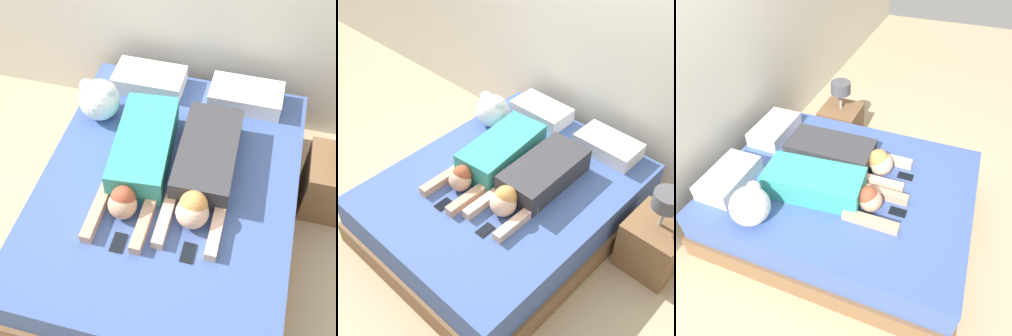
% 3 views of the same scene
% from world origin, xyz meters
% --- Properties ---
extents(ground_plane, '(12.00, 12.00, 0.00)m').
position_xyz_m(ground_plane, '(0.00, 0.00, 0.00)').
color(ground_plane, tan).
extents(wall_back, '(12.00, 0.06, 2.60)m').
position_xyz_m(wall_back, '(0.00, 1.24, 1.30)').
color(wall_back, silver).
rests_on(wall_back, ground_plane).
extents(bed, '(1.72, 2.18, 0.48)m').
position_xyz_m(bed, '(0.00, 0.00, 0.24)').
color(bed, brown).
rests_on(bed, ground_plane).
extents(pillow_head_left, '(0.53, 0.31, 0.14)m').
position_xyz_m(pillow_head_left, '(-0.37, 0.88, 0.55)').
color(pillow_head_left, white).
rests_on(pillow_head_left, bed).
extents(pillow_head_right, '(0.53, 0.31, 0.14)m').
position_xyz_m(pillow_head_right, '(0.37, 0.88, 0.55)').
color(pillow_head_right, white).
rests_on(pillow_head_right, bed).
extents(person_left, '(0.43, 1.14, 0.22)m').
position_xyz_m(person_left, '(-0.21, 0.08, 0.59)').
color(person_left, teal).
rests_on(person_left, bed).
extents(person_right, '(0.39, 1.09, 0.23)m').
position_xyz_m(person_right, '(0.22, 0.10, 0.58)').
color(person_right, '#333338').
rests_on(person_right, bed).
extents(cell_phone_left, '(0.08, 0.13, 0.01)m').
position_xyz_m(cell_phone_left, '(-0.17, -0.51, 0.49)').
color(cell_phone_left, black).
rests_on(cell_phone_left, bed).
extents(cell_phone_right, '(0.08, 0.13, 0.01)m').
position_xyz_m(cell_phone_right, '(0.24, -0.47, 0.49)').
color(cell_phone_right, black).
rests_on(cell_phone_right, bed).
extents(plush_toy, '(0.30, 0.30, 0.31)m').
position_xyz_m(plush_toy, '(-0.63, 0.49, 0.64)').
color(plush_toy, white).
rests_on(plush_toy, bed).
extents(nightstand, '(0.43, 0.43, 0.77)m').
position_xyz_m(nightstand, '(1.12, 0.48, 0.26)').
color(nightstand, brown).
rests_on(nightstand, ground_plane).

